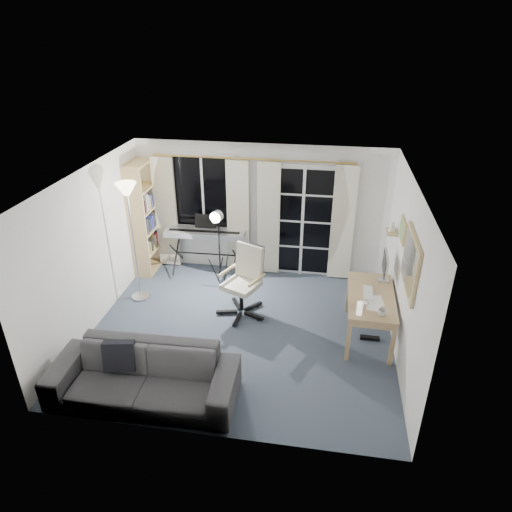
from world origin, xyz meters
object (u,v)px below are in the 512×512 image
(studio_light, at_px, (217,225))
(sofa, at_px, (142,369))
(keyboard_piano, at_px, (205,234))
(office_chair, at_px, (246,274))
(torchiere_lamp, at_px, (129,208))
(monitor, at_px, (385,265))
(mug, at_px, (382,312))
(desk, at_px, (371,300))
(bookshelf, at_px, (145,219))

(studio_light, distance_m, sofa, 2.90)
(keyboard_piano, distance_m, office_chair, 1.48)
(torchiere_lamp, bearing_deg, keyboard_piano, 48.87)
(sofa, bearing_deg, monitor, 34.90)
(keyboard_piano, height_order, studio_light, studio_light)
(torchiere_lamp, bearing_deg, monitor, -0.21)
(office_chair, bearing_deg, mug, 0.46)
(studio_light, bearing_deg, torchiere_lamp, -140.94)
(desk, relative_size, sofa, 0.58)
(monitor, bearing_deg, keyboard_piano, 162.41)
(monitor, relative_size, sofa, 0.22)
(mug, height_order, sofa, sofa)
(mug, distance_m, sofa, 3.18)
(torchiere_lamp, relative_size, studio_light, 1.38)
(bookshelf, relative_size, keyboard_piano, 1.43)
(keyboard_piano, relative_size, monitor, 2.86)
(bookshelf, bearing_deg, keyboard_piano, -3.35)
(office_chair, xyz_separation_m, sofa, (-0.90, -2.12, -0.22))
(office_chair, height_order, mug, office_chair)
(keyboard_piano, bearing_deg, desk, -29.33)
(studio_light, bearing_deg, office_chair, -33.35)
(bookshelf, distance_m, studio_light, 1.60)
(keyboard_piano, height_order, desk, keyboard_piano)
(desk, bearing_deg, mug, -77.43)
(keyboard_piano, bearing_deg, studio_light, -53.95)
(studio_light, height_order, monitor, studio_light)
(studio_light, height_order, mug, studio_light)
(monitor, xyz_separation_m, mug, (-0.10, -0.95, -0.21))
(bookshelf, distance_m, sofa, 3.56)
(monitor, bearing_deg, bookshelf, 166.52)
(mug, bearing_deg, monitor, 84.19)
(mug, bearing_deg, torchiere_lamp, 165.98)
(torchiere_lamp, distance_m, mug, 4.08)
(mug, bearing_deg, desk, 101.31)
(desk, distance_m, mug, 0.53)
(bookshelf, bearing_deg, monitor, -15.02)
(torchiere_lamp, height_order, mug, torchiere_lamp)
(torchiere_lamp, distance_m, office_chair, 2.10)
(studio_light, relative_size, monitor, 2.89)
(keyboard_piano, bearing_deg, sofa, -90.72)
(office_chair, height_order, desk, office_chair)
(bookshelf, distance_m, mug, 4.60)
(torchiere_lamp, bearing_deg, mug, -14.02)
(studio_light, relative_size, office_chair, 1.29)
(bookshelf, height_order, sofa, bookshelf)
(bookshelf, xyz_separation_m, monitor, (4.20, -1.11, -0.02))
(torchiere_lamp, distance_m, sofa, 2.69)
(bookshelf, relative_size, monitor, 4.10)
(studio_light, xyz_separation_m, office_chair, (0.60, -0.67, -0.51))
(torchiere_lamp, bearing_deg, office_chair, -2.92)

